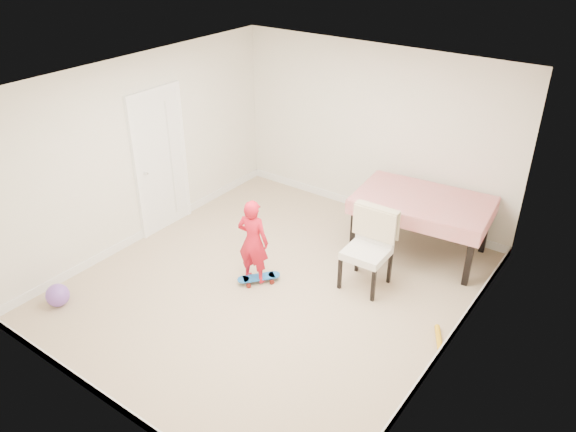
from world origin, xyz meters
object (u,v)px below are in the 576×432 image
Objects in this scene: dining_table at (420,225)px; balloon at (58,295)px; skateboard at (259,279)px; dining_chair at (367,251)px; child at (253,244)px.

dining_table is 6.30× the size of balloon.
balloon is (-1.68, -1.78, 0.10)m from skateboard.
child is (-1.19, -0.75, 0.05)m from dining_chair.
balloon is (-3.02, -3.66, -0.28)m from dining_table.
dining_table is at bearing -137.87° from child.
dining_chair is 0.92× the size of child.
skateboard is (-1.13, -0.73, -0.48)m from dining_chair.
skateboard is at bearing -176.36° from child.
child reaches higher than balloon.
dining_chair is at bearing -17.75° from skateboard.
skateboard is 2.45m from balloon.
dining_chair is 1.87× the size of skateboard.
dining_table is at bearing 77.72° from dining_chair.
skateboard is at bearing -148.69° from dining_chair.
balloon is (-1.61, -1.77, -0.43)m from child.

